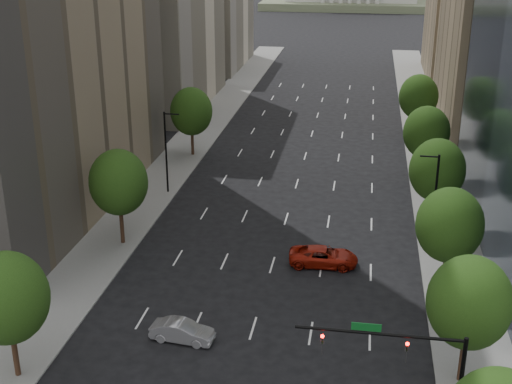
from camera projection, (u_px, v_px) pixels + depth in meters
The scene contains 19 objects.
sidewalk_left at pixel (136, 208), 70.35m from camera, with size 6.00×200.00×0.15m, color slate.
sidewalk_right at pixel (447, 228), 65.73m from camera, with size 6.00×200.00×0.15m, color slate.
filler_left at pixel (209, 21), 138.42m from camera, with size 14.00×26.00×18.00m, color beige.
parking_tan_right at pixel (501, 18), 95.68m from camera, with size 14.00×30.00×30.00m, color #8C7759.
filler_right at pixel (467, 34), 128.57m from camera, with size 14.00×26.00×16.00m, color #8C7759.
tree_right_1 at pixel (469, 303), 41.82m from camera, with size 5.20×5.20×8.75m.
tree_right_2 at pixel (450, 225), 52.91m from camera, with size 5.20×5.20×8.61m.
tree_right_3 at pixel (437, 170), 63.84m from camera, with size 5.20×5.20×8.89m.
tree_right_4 at pixel (427, 132), 76.87m from camera, with size 5.20×5.20×8.46m.
tree_right_5 at pixel (419, 97), 91.48m from camera, with size 5.20×5.20×8.75m.
tree_left_0 at pixel (7, 298), 42.32m from camera, with size 5.20×5.20×8.75m.
tree_left_1 at pixel (119, 182), 60.63m from camera, with size 5.20×5.20×8.97m.
tree_left_2 at pixel (191, 111), 84.65m from camera, with size 5.20×5.20×8.68m.
streetlight_rn at pixel (434, 200), 59.71m from camera, with size 1.70×0.20×9.00m.
streetlight_ln at pixel (167, 150), 72.91m from camera, with size 1.70×0.20×9.00m.
traffic_signal at pixel (415, 363), 37.03m from camera, with size 9.12×0.40×7.38m.
foothills at pixel (404, 7), 572.66m from camera, with size 720.00×413.00×263.00m.
car_silver at pixel (182, 331), 47.96m from camera, with size 1.56×4.48×1.48m, color #95959A.
car_red_far at pixel (323, 256), 58.57m from camera, with size 2.70×5.85×1.63m, color #98190B.
Camera 1 is at (7.05, -2.13, 27.21)m, focal length 48.39 mm.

